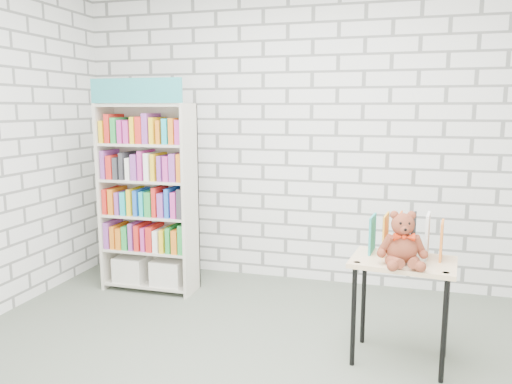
# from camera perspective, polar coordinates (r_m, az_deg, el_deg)

# --- Properties ---
(room_shell) EXTENTS (4.52, 4.02, 2.81)m
(room_shell) POSITION_cam_1_polar(r_m,az_deg,el_deg) (2.75, -0.55, 12.38)
(room_shell) COLOR silver
(room_shell) RESTS_ON ground
(bookshelf) EXTENTS (0.85, 0.33, 1.90)m
(bookshelf) POSITION_cam_1_polar(r_m,az_deg,el_deg) (4.59, -12.19, -0.49)
(bookshelf) COLOR beige
(bookshelf) RESTS_ON ground
(display_table) EXTENTS (0.69, 0.52, 0.69)m
(display_table) POSITION_cam_1_polar(r_m,az_deg,el_deg) (3.38, 16.40, -9.02)
(display_table) COLOR tan
(display_table) RESTS_ON ground
(table_books) EXTENTS (0.47, 0.25, 0.27)m
(table_books) POSITION_cam_1_polar(r_m,az_deg,el_deg) (3.41, 16.78, -4.81)
(table_books) COLOR teal
(table_books) RESTS_ON display_table
(teddy_bear) EXTENTS (0.31, 0.29, 0.33)m
(teddy_bear) POSITION_cam_1_polar(r_m,az_deg,el_deg) (3.22, 16.40, -5.66)
(teddy_bear) COLOR brown
(teddy_bear) RESTS_ON display_table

